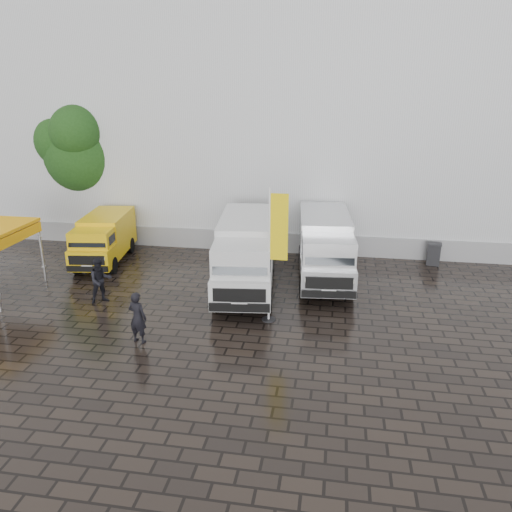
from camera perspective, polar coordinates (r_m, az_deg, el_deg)
The scene contains 11 objects.
ground at distance 17.89m, azimuth -2.01°, elevation -7.52°, with size 120.00×120.00×0.00m, color black.
exhibition_hall at distance 31.75m, azimuth 7.45°, elevation 15.34°, with size 44.00×16.00×12.00m, color silver.
hall_plinth at distance 24.81m, azimuth 6.14°, elevation 1.38°, with size 44.00×0.15×1.00m, color gray.
van_yellow at distance 24.38m, azimuth -16.99°, elevation 1.75°, with size 1.81×4.70×2.17m, color yellow, non-canonical shape.
van_white at distance 20.18m, azimuth -1.15°, elevation 0.01°, with size 2.17×6.52×2.82m, color silver, non-canonical shape.
van_silver at distance 21.43m, azimuth 7.86°, elevation 0.80°, with size 2.07×6.22×2.70m, color silver, non-canonical shape.
flagpole at distance 16.97m, azimuth 2.13°, elevation 0.74°, with size 0.88×0.50×4.80m.
tree at distance 28.49m, azimuth -19.17°, elevation 11.41°, with size 4.08×4.14×7.32m.
wheelie_bin at distance 24.64m, azimuth 19.64°, elevation 0.24°, with size 0.62×0.62×1.03m, color black.
person_front at distance 16.65m, azimuth -13.38°, elevation -6.84°, with size 0.64×0.42×1.76m, color black.
person_tent at distance 19.99m, azimuth -17.34°, elevation -2.68°, with size 0.87×0.68×1.78m, color black.
Camera 1 is at (3.23, -15.66, 8.03)m, focal length 35.00 mm.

